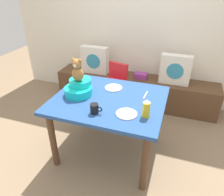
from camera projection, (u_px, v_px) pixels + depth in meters
The scene contains 15 objects.
ground_plane at pixel (109, 150), 2.62m from camera, with size 8.00×8.00×0.00m, color #8C7256.
back_wall at pixel (142, 20), 3.22m from camera, with size 4.40×0.10×2.60m, color silver.
window_bench at pixel (134, 90), 3.53m from camera, with size 2.60×0.44×0.46m, color brown.
pillow_floral_left at pixel (95, 60), 3.48m from camera, with size 0.44×0.15×0.44m.
pillow_floral_right at pixel (175, 70), 3.12m from camera, with size 0.44×0.15×0.44m.
book_stack at pixel (141, 76), 3.36m from camera, with size 0.20×0.14×0.08m, color #8E3790.
dining_table at pixel (109, 107), 2.31m from camera, with size 1.18×0.98×0.74m.
highchair at pixel (114, 83), 3.08m from camera, with size 0.40×0.50×0.79m.
infant_seat_teal at pixel (79, 88), 2.31m from camera, with size 0.30×0.33×0.16m.
teddy_bear at pixel (78, 70), 2.20m from camera, with size 0.13×0.12×0.25m.
ketchup_bottle at pixel (146, 109), 1.92m from camera, with size 0.07×0.07×0.18m.
coffee_mug at pixel (95, 109), 1.99m from camera, with size 0.12×0.08×0.09m.
dinner_plate_near at pixel (126, 114), 1.99m from camera, with size 0.20×0.20×0.01m, color white.
dinner_plate_far at pixel (114, 88), 2.46m from camera, with size 0.20×0.20×0.01m, color white.
table_fork at pixel (146, 95), 2.31m from camera, with size 0.02×0.17×0.01m, color silver.
Camera 1 is at (0.67, -1.84, 1.86)m, focal length 33.94 mm.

